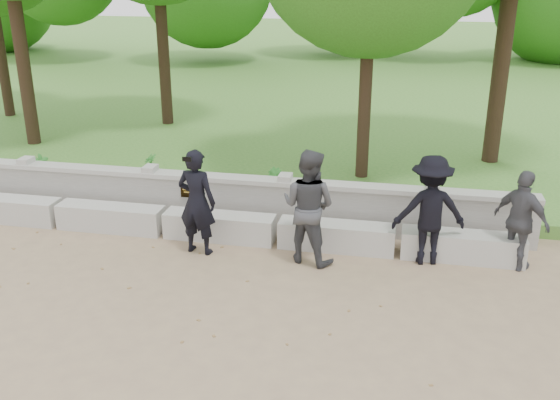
% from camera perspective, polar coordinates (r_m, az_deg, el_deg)
% --- Properties ---
extents(ground, '(80.00, 80.00, 0.00)m').
position_cam_1_polar(ground, '(9.54, -14.66, -7.52)').
color(ground, '#977F5C').
rests_on(ground, ground).
extents(lawn, '(40.00, 22.00, 0.25)m').
position_cam_1_polar(lawn, '(22.25, 1.12, 9.53)').
color(lawn, '#387026').
rests_on(lawn, ground).
extents(concrete_bench, '(11.90, 0.45, 0.45)m').
position_cam_1_polar(concrete_bench, '(11.00, -10.53, -2.00)').
color(concrete_bench, '#B7B4AC').
rests_on(concrete_bench, ground).
extents(parapet_wall, '(12.50, 0.35, 0.90)m').
position_cam_1_polar(parapet_wall, '(11.52, -9.33, 0.40)').
color(parapet_wall, '#ACA9A2').
rests_on(parapet_wall, ground).
extents(man_main, '(0.69, 0.62, 1.74)m').
position_cam_1_polar(man_main, '(10.00, -7.61, -0.18)').
color(man_main, black).
rests_on(man_main, ground).
extents(visitor_left, '(1.06, 0.94, 1.82)m').
position_cam_1_polar(visitor_left, '(9.63, 2.61, -0.59)').
color(visitor_left, '#3B3C3F').
rests_on(visitor_left, ground).
extents(visitor_mid, '(1.23, 0.86, 1.74)m').
position_cam_1_polar(visitor_mid, '(9.85, 13.53, -0.91)').
color(visitor_mid, black).
rests_on(visitor_mid, ground).
extents(visitor_right, '(0.94, 0.90, 1.57)m').
position_cam_1_polar(visitor_right, '(10.09, 21.19, -1.78)').
color(visitor_right, '#45454A').
rests_on(visitor_right, ground).
extents(shrub_a, '(0.36, 0.39, 0.61)m').
position_cam_1_polar(shrub_a, '(13.47, -20.89, 2.68)').
color(shrub_a, '#2D7728').
rests_on(shrub_a, lawn).
extents(shrub_b, '(0.43, 0.42, 0.61)m').
position_cam_1_polar(shrub_b, '(11.67, -0.48, 1.43)').
color(shrub_b, '#2D7728').
rests_on(shrub_b, lawn).
extents(shrub_d, '(0.41, 0.41, 0.55)m').
position_cam_1_polar(shrub_d, '(13.05, -11.71, 2.94)').
color(shrub_d, '#2D7728').
rests_on(shrub_d, lawn).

